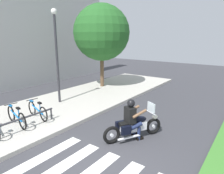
% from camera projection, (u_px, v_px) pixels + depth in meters
% --- Properties ---
extents(ground_plane, '(48.00, 48.00, 0.00)m').
position_uv_depth(ground_plane, '(94.00, 171.00, 5.28)').
color(ground_plane, '#38383D').
extents(sidewalk, '(24.00, 4.40, 0.15)m').
position_uv_depth(sidewalk, '(6.00, 125.00, 7.86)').
color(sidewalk, '#B7B2A8').
rests_on(sidewalk, ground).
extents(crosswalk_stripe_3, '(2.80, 0.40, 0.01)m').
position_uv_depth(crosswalk_stripe_3, '(60.00, 168.00, 5.38)').
color(crosswalk_stripe_3, white).
rests_on(crosswalk_stripe_3, ground).
extents(crosswalk_stripe_4, '(2.80, 0.40, 0.01)m').
position_uv_depth(crosswalk_stripe_4, '(42.00, 158.00, 5.84)').
color(crosswalk_stripe_4, white).
rests_on(crosswalk_stripe_4, ground).
extents(motorcycle, '(2.01, 1.19, 1.19)m').
position_uv_depth(motorcycle, '(134.00, 126.00, 6.86)').
color(motorcycle, black).
rests_on(motorcycle, ground).
extents(rider, '(0.77, 0.72, 1.42)m').
position_uv_depth(rider, '(132.00, 117.00, 6.74)').
color(rider, black).
rests_on(rider, ground).
extents(bicycle_4, '(0.48, 1.67, 0.78)m').
position_uv_depth(bicycle_4, '(16.00, 117.00, 7.54)').
color(bicycle_4, black).
rests_on(bicycle_4, sidewalk).
extents(bicycle_5, '(0.48, 1.60, 0.73)m').
position_uv_depth(bicycle_5, '(37.00, 110.00, 8.25)').
color(bicycle_5, black).
rests_on(bicycle_5, sidewalk).
extents(street_lamp, '(0.28, 0.28, 4.69)m').
position_uv_depth(street_lamp, '(56.00, 49.00, 9.77)').
color(street_lamp, '#2D2D33').
rests_on(street_lamp, ground).
extents(tree_near_rack, '(3.59, 3.59, 5.46)m').
position_uv_depth(tree_near_rack, '(102.00, 33.00, 12.92)').
color(tree_near_rack, brown).
rests_on(tree_near_rack, ground).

